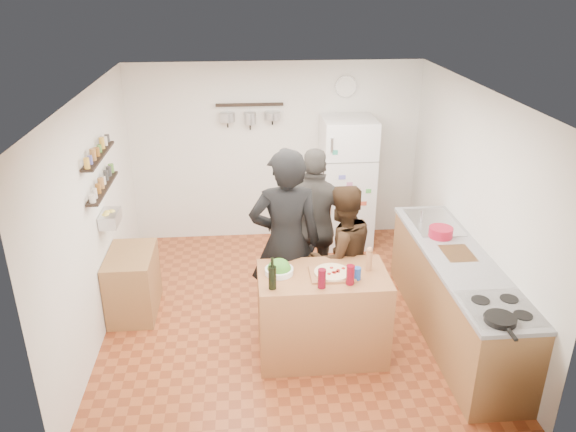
{
  "coord_description": "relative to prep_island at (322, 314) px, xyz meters",
  "views": [
    {
      "loc": [
        -0.47,
        -5.42,
        3.56
      ],
      "look_at": [
        0.0,
        0.1,
        1.15
      ],
      "focal_mm": 35.0,
      "sensor_mm": 36.0,
      "label": 1
    }
  ],
  "objects": [
    {
      "name": "room_shell",
      "position": [
        -0.27,
        1.16,
        0.79
      ],
      "size": [
        4.2,
        4.2,
        4.2
      ],
      "color": "brown",
      "rests_on": "ground"
    },
    {
      "name": "prep_island",
      "position": [
        0.0,
        0.0,
        0.0
      ],
      "size": [
        1.25,
        0.72,
        0.91
      ],
      "primitive_type": "cube",
      "color": "brown",
      "rests_on": "floor"
    },
    {
      "name": "pizza_board",
      "position": [
        0.08,
        -0.02,
        0.47
      ],
      "size": [
        0.42,
        0.34,
        0.02
      ],
      "primitive_type": "cube",
      "color": "brown",
      "rests_on": "prep_island"
    },
    {
      "name": "pizza",
      "position": [
        0.08,
        -0.02,
        0.48
      ],
      "size": [
        0.34,
        0.34,
        0.02
      ],
      "primitive_type": "cylinder",
      "color": "beige",
      "rests_on": "pizza_board"
    },
    {
      "name": "salad_bowl",
      "position": [
        -0.42,
        0.05,
        0.48
      ],
      "size": [
        0.27,
        0.27,
        0.05
      ],
      "primitive_type": "cylinder",
      "color": "silver",
      "rests_on": "prep_island"
    },
    {
      "name": "wine_bottle",
      "position": [
        -0.5,
        -0.22,
        0.57
      ],
      "size": [
        0.07,
        0.07,
        0.22
      ],
      "primitive_type": "cylinder",
      "color": "black",
      "rests_on": "prep_island"
    },
    {
      "name": "wine_glass_near",
      "position": [
        -0.05,
        -0.24,
        0.55
      ],
      "size": [
        0.08,
        0.08,
        0.18
      ],
      "primitive_type": "cylinder",
      "color": "#530714",
      "rests_on": "prep_island"
    },
    {
      "name": "wine_glass_far",
      "position": [
        0.22,
        -0.2,
        0.55
      ],
      "size": [
        0.08,
        0.08,
        0.19
      ],
      "primitive_type": "cylinder",
      "color": "#600815",
      "rests_on": "prep_island"
    },
    {
      "name": "pepper_mill",
      "position": [
        0.45,
        0.05,
        0.55
      ],
      "size": [
        0.06,
        0.06,
        0.2
      ],
      "primitive_type": "cylinder",
      "color": "#A46D45",
      "rests_on": "prep_island"
    },
    {
      "name": "salt_canister",
      "position": [
        0.3,
        -0.12,
        0.52
      ],
      "size": [
        0.07,
        0.07,
        0.12
      ],
      "primitive_type": "cylinder",
      "color": "navy",
      "rests_on": "prep_island"
    },
    {
      "name": "person_left",
      "position": [
        -0.32,
        0.48,
        0.56
      ],
      "size": [
        0.76,
        0.51,
        2.03
      ],
      "primitive_type": "imported",
      "rotation": [
        0.0,
        0.0,
        3.17
      ],
      "color": "black",
      "rests_on": "floor"
    },
    {
      "name": "person_center",
      "position": [
        0.27,
        0.55,
        0.34
      ],
      "size": [
        0.94,
        0.85,
        1.6
      ],
      "primitive_type": "imported",
      "rotation": [
        0.0,
        0.0,
        3.51
      ],
      "color": "black",
      "rests_on": "floor"
    },
    {
      "name": "person_back",
      "position": [
        0.06,
        1.07,
        0.46
      ],
      "size": [
        1.14,
        0.63,
        1.83
      ],
      "primitive_type": "imported",
      "rotation": [
        0.0,
        0.0,
        2.96
      ],
      "color": "#322F2D",
      "rests_on": "floor"
    },
    {
      "name": "counter_run",
      "position": [
        1.43,
        0.22,
        -0.01
      ],
      "size": [
        0.63,
        2.63,
        0.9
      ],
      "primitive_type": "cube",
      "color": "#9E7042",
      "rests_on": "floor"
    },
    {
      "name": "stove_top",
      "position": [
        1.43,
        -0.73,
        0.46
      ],
      "size": [
        0.6,
        0.62,
        0.02
      ],
      "primitive_type": "cube",
      "color": "white",
      "rests_on": "counter_run"
    },
    {
      "name": "skillet",
      "position": [
        1.33,
        -0.93,
        0.49
      ],
      "size": [
        0.26,
        0.26,
        0.05
      ],
      "primitive_type": "cylinder",
      "color": "black",
      "rests_on": "stove_top"
    },
    {
      "name": "sink",
      "position": [
        1.43,
        1.07,
        0.46
      ],
      "size": [
        0.5,
        0.8,
        0.03
      ],
      "primitive_type": "cube",
      "color": "silver",
      "rests_on": "counter_run"
    },
    {
      "name": "cutting_board",
      "position": [
        1.43,
        0.3,
        0.46
      ],
      "size": [
        0.3,
        0.4,
        0.02
      ],
      "primitive_type": "cube",
      "color": "#926035",
      "rests_on": "counter_run"
    },
    {
      "name": "red_bowl",
      "position": [
        1.38,
        0.69,
        0.52
      ],
      "size": [
        0.26,
        0.26,
        0.11
      ],
      "primitive_type": "cylinder",
      "color": "maroon",
      "rests_on": "counter_run"
    },
    {
      "name": "fridge",
      "position": [
        0.68,
        2.52,
        0.45
      ],
      "size": [
        0.7,
        0.68,
        1.8
      ],
      "primitive_type": "cube",
      "color": "white",
      "rests_on": "floor"
    },
    {
      "name": "wall_clock",
      "position": [
        0.68,
        2.85,
        1.69
      ],
      "size": [
        0.3,
        0.03,
        0.3
      ],
      "primitive_type": "cylinder",
      "rotation": [
        1.57,
        0.0,
        0.0
      ],
      "color": "silver",
      "rests_on": "back_wall"
    },
    {
      "name": "spice_shelf_lower",
      "position": [
        -2.2,
        0.97,
        1.04
      ],
      "size": [
        0.12,
        1.0,
        0.02
      ],
      "primitive_type": "cube",
      "color": "black",
      "rests_on": "left_wall"
    },
    {
      "name": "spice_shelf_upper",
      "position": [
        -2.2,
        0.97,
        1.4
      ],
      "size": [
        0.12,
        1.0,
        0.02
      ],
      "primitive_type": "cube",
      "color": "black",
      "rests_on": "left_wall"
    },
    {
      "name": "produce_basket",
      "position": [
        -2.17,
        0.97,
        0.69
      ],
      "size": [
        0.18,
        0.35,
        0.14
      ],
      "primitive_type": "cube",
      "color": "silver",
      "rests_on": "left_wall"
    },
    {
      "name": "side_table",
      "position": [
        -2.01,
        0.94,
        -0.09
      ],
      "size": [
        0.5,
        0.8,
        0.73
      ],
      "primitive_type": "cube",
      "color": "#9E7342",
      "rests_on": "floor"
    },
    {
      "name": "pot_rack",
      "position": [
        -0.62,
        2.77,
        1.49
      ],
      "size": [
        0.9,
        0.04,
        0.04
      ],
      "primitive_type": "cube",
      "color": "black",
      "rests_on": "back_wall"
    }
  ]
}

